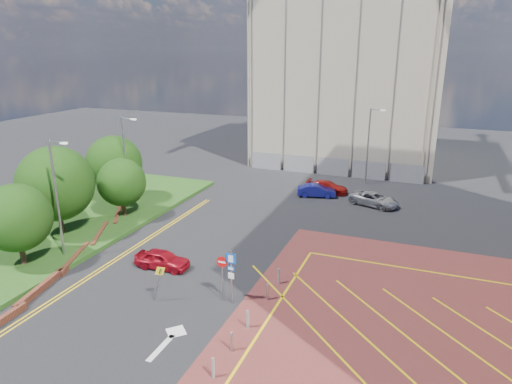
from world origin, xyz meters
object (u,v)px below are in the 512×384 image
Objects in this scene: lamp_left_near at (57,194)px; car_red_left at (162,259)px; tree_d at (114,163)px; car_blue_back at (317,191)px; car_silver_back at (374,199)px; sign_cluster at (228,271)px; warning_sign at (159,280)px; tree_b at (56,184)px; car_red_back at (327,187)px; lamp_back at (369,144)px; tree_a at (16,218)px; tree_c at (122,182)px; lamp_left_far at (126,159)px.

car_red_left is at bearing 10.31° from lamp_left_near.
tree_d reaches higher than car_blue_back.
sign_cluster is at bearing -176.06° from car_silver_back.
lamp_left_near is 9.98m from warning_sign.
car_red_back is at bearing 48.19° from tree_b.
car_red_left is 19.34m from car_blue_back.
warning_sign is 0.50× the size of car_silver_back.
lamp_back reaches higher than car_red_left.
tree_a is at bearing 107.79° from car_red_left.
tree_c reaches higher than sign_cluster.
car_red_back is (0.69, 1.63, -0.02)m from car_blue_back.
tree_d is 2.71× the size of warning_sign.
lamp_left_near reaches higher than tree_c.
lamp_left_near is (1.58, 2.00, 1.16)m from tree_a.
tree_c is 8.20m from lamp_left_near.
tree_b is 1.81× the size of car_blue_back.
car_silver_back reaches higher than car_red_back.
car_red_left is (-9.57, -24.74, -3.74)m from lamp_back.
tree_b is 5.49m from tree_c.
lamp_left_near is 2.15× the size of car_blue_back.
tree_a is 1.46× the size of car_blue_back.
lamp_left_near is 2.19× the size of car_red_left.
lamp_left_near reaches higher than sign_cluster.
tree_b reaches higher than tree_c.
tree_b reaches higher than tree_a.
car_red_left reaches higher than car_red_back.
warning_sign is 22.49m from car_blue_back.
car_red_back is at bearing -36.86° from car_blue_back.
lamp_left_far reaches higher than tree_c.
sign_cluster is at bearing -35.58° from tree_d.
tree_d is at bearing 134.43° from warning_sign.
sign_cluster reaches higher than car_red_back.
sign_cluster is at bearing -33.16° from tree_c.
car_blue_back is (-0.06, 20.75, -1.34)m from sign_cluster.
lamp_back is 2.15× the size of car_blue_back.
car_blue_back is at bearing 80.93° from warning_sign.
lamp_back is 2.19× the size of car_red_left.
warning_sign is at bearing -2.45° from tree_a.
lamp_left_far reaches higher than tree_b.
car_blue_back is (5.72, 18.47, -0.01)m from car_red_left.
tree_a reaches higher than tree_c.
tree_a is at bearing 148.25° from car_red_back.
car_blue_back is (15.74, 16.73, -3.62)m from tree_b.
lamp_left_far is 18.58m from sign_cluster.
car_blue_back is (3.54, 22.19, -0.82)m from warning_sign.
car_silver_back is (5.53, -0.67, 0.01)m from car_blue_back.
lamp_left_near reaches higher than car_blue_back.
lamp_left_far is (2.08, -1.00, 0.79)m from tree_d.
warning_sign is at bearing -15.09° from lamp_left_near.
lamp_back is 1.77× the size of car_silver_back.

